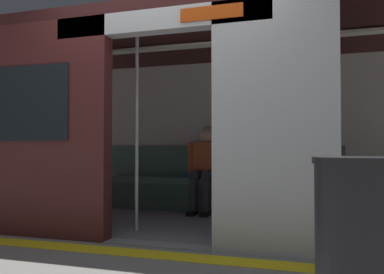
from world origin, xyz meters
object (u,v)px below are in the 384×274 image
bench_seat (213,186)px  person_seated (206,162)px  handbag (232,172)px  grab_pole_far (221,130)px  train_car (188,97)px  book (185,176)px  grab_pole_door (137,131)px  trash_bin (363,253)px

bench_seat → person_seated: person_seated is taller
bench_seat → handbag: size_ratio=11.96×
grab_pole_far → train_car: bearing=-46.6°
book → grab_pole_door: size_ratio=0.10×
book → grab_pole_far: 1.84m
book → grab_pole_door: (0.04, 1.53, 0.59)m
grab_pole_far → bench_seat: bearing=-72.6°
train_car → bench_seat: size_ratio=2.06×
train_car → book: bearing=-69.8°
person_seated → book: bearing=-13.5°
person_seated → grab_pole_door: bearing=75.4°
grab_pole_door → person_seated: bearing=-104.6°
train_car → trash_bin: size_ratio=7.52×
book → trash_bin: (-1.99, 3.51, -0.06)m
train_car → bench_seat: 1.45m
train_car → person_seated: (0.01, -0.85, -0.81)m
book → train_car: bearing=93.7°
person_seated → handbag: bearing=-159.0°
person_seated → handbag: person_seated is taller
grab_pole_door → bench_seat: bearing=-107.1°
handbag → book: (0.68, 0.05, -0.07)m
bench_seat → grab_pole_far: size_ratio=1.45×
trash_bin → train_car: bearing=-57.4°
person_seated → grab_pole_far: grab_pole_far is taller
bench_seat → handbag: bearing=-162.7°
bench_seat → person_seated: bearing=31.3°
bench_seat → grab_pole_door: (0.46, 1.50, 0.71)m
person_seated → bench_seat: bearing=-148.7°
train_car → grab_pole_door: 0.83m
train_car → person_seated: bearing=-89.5°
book → person_seated: bearing=149.9°
book → grab_pole_door: grab_pole_door is taller
book → grab_pole_far: (-0.88, 1.51, 0.59)m
handbag → grab_pole_far: size_ratio=0.12×
train_car → person_seated: train_car is taller
person_seated → handbag: 0.39m
train_car → book: 1.42m
bench_seat → handbag: (-0.26, -0.08, 0.20)m
trash_bin → person_seated: bearing=-64.3°
bench_seat → grab_pole_far: grab_pole_far is taller
train_car → grab_pole_far: size_ratio=2.99×
handbag → book: handbag is taller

